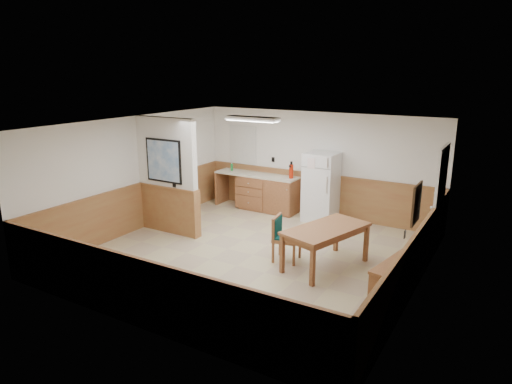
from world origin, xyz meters
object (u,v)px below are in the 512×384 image
Objects in this scene: dining_bench at (400,265)px; fire_extinguisher at (291,171)px; refrigerator at (321,187)px; dining_table at (326,232)px; dining_chair at (282,235)px; soap_bottle at (232,167)px.

fire_extinguisher is at bearing 153.04° from dining_bench.
dining_table is (1.12, -2.43, -0.15)m from refrigerator.
dining_table is at bearing -1.68° from dining_chair.
dining_bench is at bearing -26.77° from soap_bottle.
soap_bottle is at bearing 168.57° from fire_extinguisher.
dining_table is at bearing -170.20° from dining_bench.
dining_bench is at bearing -50.33° from fire_extinguisher.
dining_bench is 8.41× the size of soap_bottle.
dining_chair is 3.87m from soap_bottle.
soap_bottle is (-1.71, -0.03, -0.09)m from fire_extinguisher.
fire_extinguisher reaches higher than dining_chair.
refrigerator is 2.58m from dining_chair.
refrigerator is at bearing -1.11° from soap_bottle.
soap_bottle is at bearing 178.93° from refrigerator.
refrigerator is 8.42× the size of soap_bottle.
dining_table is at bearing -64.76° from fire_extinguisher.
soap_bottle is (-2.52, 0.05, 0.19)m from refrigerator.
fire_extinguisher is 2.15× the size of soap_bottle.
fire_extinguisher is (-3.26, 2.54, 0.74)m from dining_bench.
refrigerator is 3.92× the size of fire_extinguisher.
dining_table is 1.11× the size of dining_bench.
fire_extinguisher is (-0.82, 0.08, 0.27)m from refrigerator.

